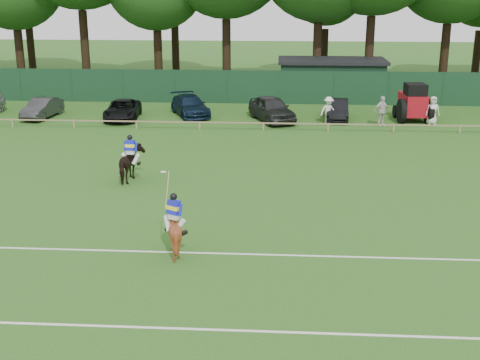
# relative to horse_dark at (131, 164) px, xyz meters

# --- Properties ---
(ground) EXTENTS (160.00, 160.00, 0.00)m
(ground) POSITION_rel_horse_dark_xyz_m (4.80, -7.02, -0.82)
(ground) COLOR #1E4C14
(ground) RESTS_ON ground
(horse_dark) EXTENTS (1.01, 1.99, 1.64)m
(horse_dark) POSITION_rel_horse_dark_xyz_m (0.00, 0.00, 0.00)
(horse_dark) COLOR black
(horse_dark) RESTS_ON ground
(horse_chestnut) EXTENTS (1.80, 1.86, 1.57)m
(horse_chestnut) POSITION_rel_horse_dark_xyz_m (3.33, -8.03, -0.04)
(horse_chestnut) COLOR brown
(horse_chestnut) RESTS_ON ground
(sedan_grey) EXTENTS (1.84, 4.12, 1.31)m
(sedan_grey) POSITION_rel_horse_dark_xyz_m (-9.29, 13.83, -0.16)
(sedan_grey) COLOR #303033
(sedan_grey) RESTS_ON ground
(suv_black) EXTENTS (2.54, 4.77, 1.28)m
(suv_black) POSITION_rel_horse_dark_xyz_m (-3.73, 13.71, -0.18)
(suv_black) COLOR black
(suv_black) RESTS_ON ground
(sedan_navy) EXTENTS (3.60, 5.09, 1.37)m
(sedan_navy) POSITION_rel_horse_dark_xyz_m (0.62, 15.23, -0.14)
(sedan_navy) COLOR #101F33
(sedan_navy) RESTS_ON ground
(hatch_grey) EXTENTS (3.64, 5.17, 1.63)m
(hatch_grey) POSITION_rel_horse_dark_xyz_m (6.27, 13.81, -0.00)
(hatch_grey) COLOR #29292B
(hatch_grey) RESTS_ON ground
(estate_black) EXTENTS (1.65, 4.13, 1.34)m
(estate_black) POSITION_rel_horse_dark_xyz_m (10.63, 14.58, -0.15)
(estate_black) COLOR black
(estate_black) RESTS_ON ground
(spectator_left) EXTENTS (1.32, 1.08, 1.78)m
(spectator_left) POSITION_rel_horse_dark_xyz_m (9.93, 13.08, 0.07)
(spectator_left) COLOR silver
(spectator_left) RESTS_ON ground
(spectator_mid) EXTENTS (1.23, 0.91, 1.94)m
(spectator_mid) POSITION_rel_horse_dark_xyz_m (13.26, 12.60, 0.15)
(spectator_mid) COLOR silver
(spectator_mid) RESTS_ON ground
(spectator_right) EXTENTS (0.93, 0.63, 1.84)m
(spectator_right) POSITION_rel_horse_dark_xyz_m (16.62, 13.32, 0.10)
(spectator_right) COLOR silver
(spectator_right) RESTS_ON ground
(rider_dark) EXTENTS (0.94, 0.40, 1.41)m
(rider_dark) POSITION_rel_horse_dark_xyz_m (-0.00, -0.01, 0.74)
(rider_dark) COLOR silver
(rider_dark) RESTS_ON ground
(rider_chestnut) EXTENTS (0.88, 0.81, 2.05)m
(rider_chestnut) POSITION_rel_horse_dark_xyz_m (3.32, -8.04, 0.69)
(rider_chestnut) COLOR silver
(rider_chestnut) RESTS_ON ground
(pitch_lines) EXTENTS (60.00, 5.10, 0.01)m
(pitch_lines) POSITION_rel_horse_dark_xyz_m (4.80, -10.52, -0.81)
(pitch_lines) COLOR silver
(pitch_lines) RESTS_ON ground
(pitch_rail) EXTENTS (62.10, 0.10, 0.50)m
(pitch_rail) POSITION_rel_horse_dark_xyz_m (4.80, 10.98, -0.37)
(pitch_rail) COLOR #997F5B
(pitch_rail) RESTS_ON ground
(perimeter_fence) EXTENTS (92.08, 0.08, 2.50)m
(perimeter_fence) POSITION_rel_horse_dark_xyz_m (4.80, 19.98, 0.43)
(perimeter_fence) COLOR #14351E
(perimeter_fence) RESTS_ON ground
(utility_shed) EXTENTS (8.40, 4.40, 3.04)m
(utility_shed) POSITION_rel_horse_dark_xyz_m (10.80, 22.98, 0.72)
(utility_shed) COLOR #14331E
(utility_shed) RESTS_ON ground
(tree_row) EXTENTS (96.00, 12.00, 21.00)m
(tree_row) POSITION_rel_horse_dark_xyz_m (6.80, 27.98, -0.82)
(tree_row) COLOR #26561C
(tree_row) RESTS_ON ground
(tractor) EXTENTS (2.23, 3.15, 2.53)m
(tractor) POSITION_rel_horse_dark_xyz_m (15.56, 14.32, 0.37)
(tractor) COLOR #A00E1A
(tractor) RESTS_ON ground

